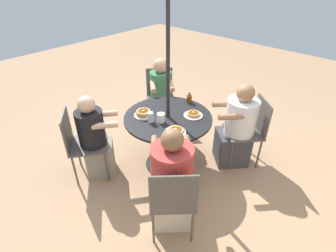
% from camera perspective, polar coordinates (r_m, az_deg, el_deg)
% --- Properties ---
extents(ground_plane, '(12.00, 12.00, 0.00)m').
position_cam_1_polar(ground_plane, '(3.56, 0.00, -8.14)').
color(ground_plane, tan).
extents(patio_table, '(1.06, 1.06, 0.74)m').
position_cam_1_polar(patio_table, '(3.21, 0.00, -0.30)').
color(patio_table, black).
rests_on(patio_table, ground).
extents(umbrella_pole, '(0.04, 0.04, 2.21)m').
position_cam_1_polar(umbrella_pole, '(2.95, 0.00, 8.15)').
color(umbrella_pole, black).
rests_on(umbrella_pole, ground).
extents(patio_chair_north, '(0.60, 0.60, 0.90)m').
position_cam_1_polar(patio_chair_north, '(3.25, -18.57, -3.07)').
color(patio_chair_north, '#514C47').
rests_on(patio_chair_north, ground).
extents(diner_north, '(0.53, 0.51, 1.09)m').
position_cam_1_polar(diner_north, '(3.24, -15.51, -3.06)').
color(diner_north, gray).
rests_on(diner_north, ground).
extents(patio_chair_east, '(0.61, 0.61, 0.90)m').
position_cam_1_polar(patio_chair_east, '(2.45, 1.00, -15.30)').
color(patio_chair_east, '#514C47').
rests_on(patio_chair_east, ground).
extents(diner_east, '(0.62, 0.62, 1.16)m').
position_cam_1_polar(diner_east, '(2.57, 0.78, -12.37)').
color(diner_east, beige).
rests_on(diner_east, ground).
extents(patio_chair_south, '(0.61, 0.61, 0.90)m').
position_cam_1_polar(patio_chair_south, '(3.48, 17.53, -0.28)').
color(patio_chair_south, '#514C47').
rests_on(patio_chair_south, ground).
extents(diner_south, '(0.60, 0.60, 1.12)m').
position_cam_1_polar(diner_south, '(3.43, 14.73, -0.71)').
color(diner_south, '#3D3D42').
rests_on(diner_south, ground).
extents(patio_chair_west, '(0.61, 0.61, 0.90)m').
position_cam_1_polar(patio_chair_west, '(4.15, -1.72, 7.00)').
color(patio_chair_west, '#514C47').
rests_on(patio_chair_west, ground).
extents(diner_west, '(0.54, 0.56, 1.14)m').
position_cam_1_polar(diner_west, '(3.99, -1.50, 6.07)').
color(diner_west, slate).
rests_on(diner_west, ground).
extents(pancake_plate_a, '(0.23, 0.23, 0.05)m').
position_cam_1_polar(pancake_plate_a, '(2.84, 1.67, -1.10)').
color(pancake_plate_a, silver).
rests_on(pancake_plate_a, patio_table).
extents(pancake_plate_b, '(0.23, 0.23, 0.08)m').
position_cam_1_polar(pancake_plate_b, '(3.14, -5.41, 2.73)').
color(pancake_plate_b, silver).
rests_on(pancake_plate_b, patio_table).
extents(pancake_plate_c, '(0.23, 0.23, 0.06)m').
position_cam_1_polar(pancake_plate_c, '(3.14, 5.50, 2.49)').
color(pancake_plate_c, silver).
rests_on(pancake_plate_c, patio_table).
extents(syrup_bottle, '(0.09, 0.07, 0.14)m').
position_cam_1_polar(syrup_bottle, '(3.43, 4.64, 5.98)').
color(syrup_bottle, brown).
rests_on(syrup_bottle, patio_table).
extents(coffee_cup, '(0.09, 0.09, 0.11)m').
position_cam_1_polar(coffee_cup, '(3.00, -1.58, 1.81)').
color(coffee_cup, white).
rests_on(coffee_cup, patio_table).
extents(drinking_glass_a, '(0.07, 0.07, 0.13)m').
position_cam_1_polar(drinking_glass_a, '(3.00, -3.84, 1.93)').
color(drinking_glass_a, silver).
rests_on(drinking_glass_a, patio_table).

